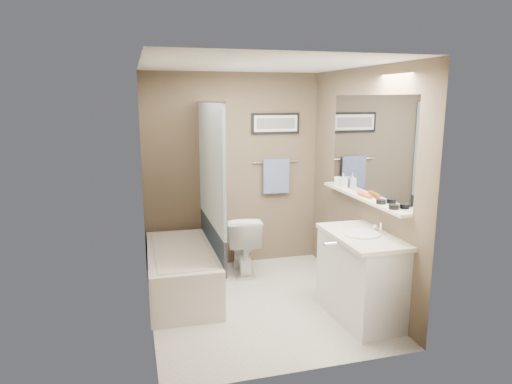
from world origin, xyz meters
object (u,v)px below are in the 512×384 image
object	(u,v)px
soap_bottle	(343,181)
candle_bowl_near	(394,207)
candle_bowl_far	(381,202)
glass_jar	(338,181)
hair_brush_front	(365,195)
toilet	(242,243)
vanity	(361,279)
bathtub	(182,272)

from	to	relation	value
soap_bottle	candle_bowl_near	bearing A→B (deg)	-90.00
candle_bowl_far	glass_jar	world-z (taller)	glass_jar
candle_bowl_near	soap_bottle	bearing A→B (deg)	90.00
candle_bowl_near	hair_brush_front	world-z (taller)	hair_brush_front
toilet	vanity	world-z (taller)	vanity
candle_bowl_far	soap_bottle	world-z (taller)	soap_bottle
candle_bowl_near	glass_jar	size ratio (longest dim) A/B	0.90
toilet	candle_bowl_near	xyz separation A→B (m)	(1.00, -1.66, 0.77)
vanity	glass_jar	xyz separation A→B (m)	(0.19, 0.98, 0.77)
soap_bottle	bathtub	bearing A→B (deg)	174.57
candle_bowl_near	soap_bottle	xyz separation A→B (m)	(0.00, 1.02, 0.06)
hair_brush_front	bathtub	bearing A→B (deg)	159.71
candle_bowl_near	glass_jar	bearing A→B (deg)	90.00
vanity	candle_bowl_far	world-z (taller)	candle_bowl_far
candle_bowl_far	soap_bottle	xyz separation A→B (m)	(0.00, 0.80, 0.06)
candle_bowl_near	glass_jar	world-z (taller)	glass_jar
candle_bowl_far	hair_brush_front	bearing A→B (deg)	90.00
toilet	candle_bowl_far	world-z (taller)	candle_bowl_far
glass_jar	soap_bottle	distance (m)	0.14
candle_bowl_near	candle_bowl_far	distance (m)	0.22
glass_jar	soap_bottle	bearing A→B (deg)	-90.00
candle_bowl_near	soap_bottle	distance (m)	1.02
toilet	candle_bowl_far	size ratio (longest dim) A/B	8.01
candle_bowl_far	glass_jar	xyz separation A→B (m)	(0.00, 0.94, 0.03)
candle_bowl_near	candle_bowl_far	bearing A→B (deg)	90.00
glass_jar	soap_bottle	xyz separation A→B (m)	(0.00, -0.14, 0.03)
candle_bowl_near	vanity	bearing A→B (deg)	135.23
bathtub	candle_bowl_near	size ratio (longest dim) A/B	16.67
candle_bowl_far	glass_jar	bearing A→B (deg)	90.00
candle_bowl_far	bathtub	bearing A→B (deg)	151.44
glass_jar	hair_brush_front	bearing A→B (deg)	-90.00
vanity	candle_bowl_near	distance (m)	0.78
vanity	soap_bottle	bearing A→B (deg)	74.04
hair_brush_front	glass_jar	distance (m)	0.63
vanity	hair_brush_front	xyz separation A→B (m)	(0.19, 0.35, 0.74)
vanity	candle_bowl_near	xyz separation A→B (m)	(0.19, -0.18, 0.73)
bathtub	hair_brush_front	size ratio (longest dim) A/B	6.82
bathtub	candle_bowl_far	world-z (taller)	candle_bowl_far
vanity	hair_brush_front	distance (m)	0.84
toilet	soap_bottle	xyz separation A→B (m)	(1.00, -0.63, 0.83)
toilet	candle_bowl_near	world-z (taller)	candle_bowl_near
bathtub	toilet	xyz separation A→B (m)	(0.79, 0.46, 0.11)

